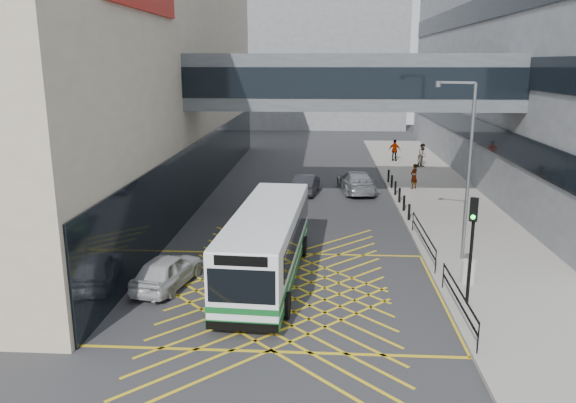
% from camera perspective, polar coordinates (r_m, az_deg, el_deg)
% --- Properties ---
extents(ground, '(120.00, 120.00, 0.00)m').
position_cam_1_polar(ground, '(21.69, -0.66, -9.25)').
color(ground, '#333335').
extents(building_whsmith, '(24.17, 42.00, 16.00)m').
position_cam_1_polar(building_whsmith, '(40.82, -25.52, 11.88)').
color(building_whsmith, '#B8A98E').
rests_on(building_whsmith, ground).
extents(building_far, '(28.00, 16.00, 18.00)m').
position_cam_1_polar(building_far, '(79.95, 1.09, 14.31)').
color(building_far, slate).
rests_on(building_far, ground).
extents(skybridge, '(20.00, 4.10, 3.00)m').
position_cam_1_polar(skybridge, '(31.93, 6.41, 12.01)').
color(skybridge, '#4A4F55').
rests_on(skybridge, ground).
extents(pavement, '(6.00, 54.00, 0.16)m').
position_cam_1_polar(pavement, '(36.67, 15.28, 0.12)').
color(pavement, gray).
rests_on(pavement, ground).
extents(box_junction, '(12.00, 9.00, 0.01)m').
position_cam_1_polar(box_junction, '(21.69, -0.66, -9.24)').
color(box_junction, gold).
rests_on(box_junction, ground).
extents(bus, '(3.03, 10.47, 2.90)m').
position_cam_1_polar(bus, '(22.51, -2.09, -4.15)').
color(bus, white).
rests_on(bus, ground).
extents(car_white, '(2.53, 4.48, 1.34)m').
position_cam_1_polar(car_white, '(22.52, -12.18, -6.84)').
color(car_white, '#BEBEC0').
rests_on(car_white, ground).
extents(car_dark, '(2.15, 4.37, 1.31)m').
position_cam_1_polar(car_dark, '(37.49, 1.84, 1.82)').
color(car_dark, '#232228').
rests_on(car_dark, ground).
extents(car_silver, '(2.72, 5.20, 1.55)m').
position_cam_1_polar(car_silver, '(38.06, 6.95, 2.08)').
color(car_silver, gray).
rests_on(car_silver, ground).
extents(traffic_light, '(0.32, 0.47, 3.92)m').
position_cam_1_polar(traffic_light, '(20.54, 18.19, -3.29)').
color(traffic_light, black).
rests_on(traffic_light, pavement).
extents(street_lamp, '(1.67, 0.87, 7.63)m').
position_cam_1_polar(street_lamp, '(24.88, 17.58, 3.95)').
color(street_lamp, slate).
rests_on(street_lamp, pavement).
extents(litter_bin, '(0.54, 0.54, 0.93)m').
position_cam_1_polar(litter_bin, '(23.08, 17.87, -6.83)').
color(litter_bin, '#ADA89E').
rests_on(litter_bin, pavement).
extents(kerb_railings, '(0.05, 12.54, 1.00)m').
position_cam_1_polar(kerb_railings, '(23.45, 14.90, -5.62)').
color(kerb_railings, black).
rests_on(kerb_railings, pavement).
extents(bollards, '(0.14, 10.14, 0.90)m').
position_cam_1_polar(bollards, '(36.09, 11.05, 1.00)').
color(bollards, black).
rests_on(bollards, pavement).
extents(pedestrian_a, '(0.82, 0.82, 1.70)m').
position_cam_1_polar(pedestrian_a, '(39.07, 12.68, 2.51)').
color(pedestrian_a, gray).
rests_on(pedestrian_a, pavement).
extents(pedestrian_b, '(1.05, 1.04, 1.91)m').
position_cam_1_polar(pedestrian_b, '(47.44, 13.51, 4.58)').
color(pedestrian_b, gray).
rests_on(pedestrian_b, pavement).
extents(pedestrian_c, '(1.21, 0.95, 1.85)m').
position_cam_1_polar(pedestrian_c, '(49.88, 10.79, 5.13)').
color(pedestrian_c, gray).
rests_on(pedestrian_c, pavement).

